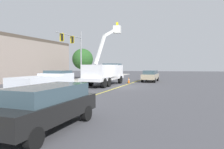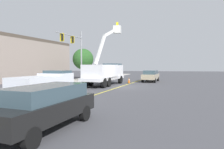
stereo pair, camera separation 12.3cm
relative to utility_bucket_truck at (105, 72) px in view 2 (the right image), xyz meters
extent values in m
plane|color=#47474C|center=(-1.70, -2.06, -1.63)|extent=(120.00, 120.00, 0.00)
cube|color=#B2ADA3|center=(-0.04, 6.65, -1.57)|extent=(59.61, 14.79, 0.12)
cube|color=yellow|center=(-1.70, -2.06, -1.62)|extent=(49.14, 9.54, 0.01)
cube|color=white|center=(-0.18, 0.06, -0.73)|extent=(8.52, 3.99, 0.36)
cube|color=white|center=(2.40, -0.43, 0.04)|extent=(3.02, 2.80, 1.60)
cube|color=#384C56|center=(2.59, -0.47, 0.74)|extent=(2.17, 2.40, 0.64)
cube|color=white|center=(-1.15, 0.25, -0.01)|extent=(5.62, 3.44, 1.80)
cube|color=white|center=(-1.97, 0.15, 2.58)|extent=(1.61, 1.12, 3.39)
cube|color=white|center=(-0.36, -0.83, 4.80)|extent=(2.24, 1.50, 1.41)
cube|color=white|center=(0.63, -1.43, 5.24)|extent=(0.90, 0.90, 0.90)
cube|color=yellow|center=(0.63, -1.43, 5.84)|extent=(0.36, 0.24, 0.60)
cylinder|color=black|center=(2.85, 0.63, -1.11)|extent=(1.09, 0.53, 1.04)
cylinder|color=black|center=(2.43, -1.58, -1.11)|extent=(1.09, 0.53, 1.04)
cylinder|color=black|center=(-1.42, 1.44, -1.11)|extent=(1.09, 0.53, 1.04)
cylinder|color=black|center=(-1.84, -0.77, -1.11)|extent=(1.09, 0.53, 1.04)
cylinder|color=black|center=(-2.71, 1.69, -1.11)|extent=(1.09, 0.53, 1.04)
cylinder|color=black|center=(-3.13, -0.52, -1.11)|extent=(1.09, 0.53, 1.04)
cube|color=white|center=(-10.82, 2.09, -0.88)|extent=(5.89, 3.11, 0.30)
cube|color=white|center=(-9.61, 1.86, -0.33)|extent=(2.34, 2.28, 1.10)
cube|color=#384C56|center=(-9.41, 1.83, 0.15)|extent=(1.65, 1.98, 0.56)
cube|color=white|center=(-11.81, 2.28, -0.48)|extent=(3.69, 2.69, 1.10)
cylinder|color=black|center=(-8.83, 2.68, -1.21)|extent=(0.88, 0.45, 0.84)
cylinder|color=black|center=(-9.18, 0.82, -1.21)|extent=(0.88, 0.45, 0.84)
cylinder|color=black|center=(-12.46, 3.37, -1.21)|extent=(0.88, 0.45, 0.84)
cylinder|color=black|center=(-12.81, 1.51, -1.21)|extent=(0.88, 0.45, 0.84)
cube|color=tan|center=(6.02, -5.64, -0.84)|extent=(5.07, 2.77, 0.70)
cube|color=#384C56|center=(6.17, -5.67, -0.24)|extent=(3.71, 2.29, 0.60)
cylinder|color=black|center=(4.26, -6.18, -1.29)|extent=(0.71, 0.36, 0.68)
cylinder|color=black|center=(4.58, -4.50, -1.29)|extent=(0.71, 0.36, 0.68)
cylinder|color=black|center=(7.46, -6.79, -1.29)|extent=(0.71, 0.36, 0.68)
cylinder|color=black|center=(7.78, -5.11, -1.29)|extent=(0.71, 0.36, 0.68)
cube|color=black|center=(-17.09, -1.23, -0.84)|extent=(5.07, 2.77, 0.70)
cube|color=#384C56|center=(-16.94, -1.26, -0.24)|extent=(3.71, 2.29, 0.60)
cylinder|color=black|center=(-18.85, -1.76, -1.29)|extent=(0.71, 0.36, 0.68)
cylinder|color=black|center=(-15.64, -2.37, -1.29)|extent=(0.71, 0.36, 0.68)
cylinder|color=black|center=(-15.32, -0.69, -1.29)|extent=(0.71, 0.36, 0.68)
cube|color=black|center=(-14.48, 0.87, -1.61)|extent=(0.40, 0.40, 0.04)
cone|color=orange|center=(-14.48, 0.87, -1.26)|extent=(0.32, 0.32, 0.66)
cylinder|color=white|center=(-14.48, 0.87, -1.19)|extent=(0.20, 0.20, 0.08)
cube|color=black|center=(3.26, -2.67, -1.61)|extent=(0.40, 0.40, 0.04)
cone|color=orange|center=(3.26, -2.67, -1.23)|extent=(0.32, 0.32, 0.72)
cylinder|color=white|center=(3.26, -2.67, -1.16)|extent=(0.20, 0.20, 0.08)
cylinder|color=gray|center=(4.90, 4.69, 2.13)|extent=(0.22, 0.22, 7.53)
cube|color=gray|center=(1.87, 5.27, 4.92)|extent=(6.09, 1.31, 0.16)
cube|color=gold|center=(2.48, 5.15, 4.37)|extent=(0.22, 0.57, 1.00)
cube|color=black|center=(2.46, 5.05, 4.37)|extent=(0.26, 0.35, 0.84)
cube|color=gold|center=(0.05, 5.61, 4.37)|extent=(0.22, 0.57, 1.00)
cube|color=black|center=(0.03, 5.51, 4.37)|extent=(0.26, 0.35, 0.84)
cube|color=gray|center=(3.02, 15.90, 1.52)|extent=(25.42, 10.89, 6.30)
cube|color=#4C4238|center=(3.02, 15.90, 4.92)|extent=(25.42, 10.89, 0.50)
cylinder|color=brown|center=(9.83, 6.04, -0.51)|extent=(0.32, 0.32, 2.25)
sphere|color=#285623|center=(9.83, 6.04, 1.90)|extent=(3.67, 3.67, 3.67)
camera|label=1|loc=(-24.13, -4.97, 0.86)|focal=32.07mm
camera|label=2|loc=(-24.11, -5.09, 0.86)|focal=32.07mm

